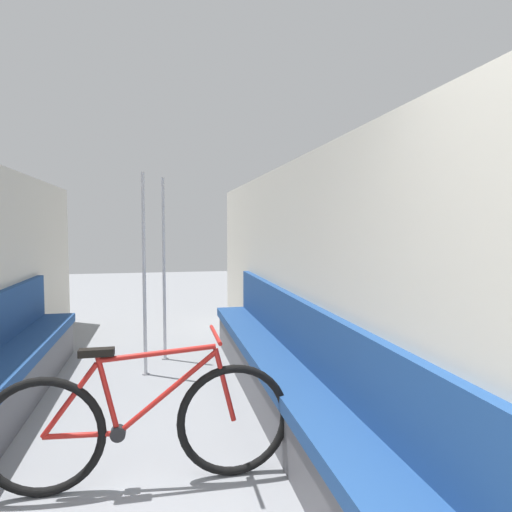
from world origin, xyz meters
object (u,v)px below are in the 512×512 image
object	(u,v)px
bicycle	(142,425)
grab_pole_far	(164,272)
bench_seat_row_right	(282,378)
grab_pole_near	(144,277)

from	to	relation	value
bicycle	grab_pole_far	xyz separation A→B (m)	(0.16, 2.65, 0.66)
grab_pole_far	bicycle	bearing A→B (deg)	-93.52
bench_seat_row_right	bicycle	distance (m)	1.34
grab_pole_near	bicycle	bearing A→B (deg)	-88.81
bicycle	grab_pole_near	bearing A→B (deg)	79.21
bench_seat_row_right	grab_pole_near	distance (m)	1.90
grab_pole_near	bench_seat_row_right	bearing A→B (deg)	-49.99
grab_pole_near	grab_pole_far	bearing A→B (deg)	68.40
bench_seat_row_right	grab_pole_far	size ratio (longest dim) A/B	2.27
bench_seat_row_right	grab_pole_far	distance (m)	2.21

